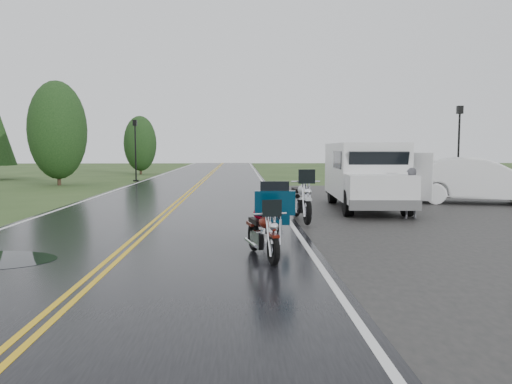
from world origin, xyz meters
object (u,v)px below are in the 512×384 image
motorcycle_red (273,237)px  person_at_van (410,194)px  van_white (348,179)px  lamp_post_far_right (459,147)px  sedan_white (478,181)px  lamp_post_far_left (136,150)px  motorcycle_silver (307,200)px  motorcycle_teal (275,222)px

motorcycle_red → person_at_van: size_ratio=1.28×
van_white → person_at_van: (1.72, -0.64, -0.42)m
van_white → lamp_post_far_right: size_ratio=1.38×
person_at_van → sedan_white: (4.02, 4.07, 0.11)m
motorcycle_red → lamp_post_far_right: 20.16m
sedan_white → lamp_post_far_left: size_ratio=1.34×
motorcycle_red → motorcycle_silver: size_ratio=0.78×
motorcycle_red → person_at_van: (4.48, 5.96, 0.19)m
sedan_white → lamp_post_far_left: 20.78m
lamp_post_far_right → lamp_post_far_left: bearing=159.9°
motorcycle_silver → motorcycle_red: bearing=-107.7°
sedan_white → lamp_post_far_left: bearing=65.4°
person_at_van → lamp_post_far_left: lamp_post_far_left is taller
person_at_van → sedan_white: sedan_white is taller
motorcycle_teal → sedan_white: (8.42, 9.24, 0.15)m
van_white → lamp_post_far_right: bearing=55.3°
person_at_van → lamp_post_far_left: size_ratio=0.38×
van_white → lamp_post_far_left: lamp_post_far_left is taller
motorcycle_silver → lamp_post_far_left: (-8.46, 18.95, 1.24)m
person_at_van → van_white: bearing=-29.2°
motorcycle_red → lamp_post_far_left: 24.67m
person_at_van → motorcycle_red: bearing=44.5°
motorcycle_teal → motorcycle_silver: 3.97m
motorcycle_teal → lamp_post_far_right: size_ratio=0.56×
lamp_post_far_right → person_at_van: bearing=-119.8°
motorcycle_teal → person_at_van: 6.80m
motorcycle_teal → lamp_post_far_left: (-7.32, 22.76, 1.26)m
person_at_van → sedan_white: 5.72m
sedan_white → motorcycle_silver: bearing=142.8°
motorcycle_teal → van_white: (2.69, 5.82, 0.46)m
van_white → person_at_van: 1.88m
motorcycle_red → lamp_post_far_right: bearing=45.0°
motorcycle_red → motorcycle_teal: bearing=71.5°
motorcycle_silver → person_at_van: size_ratio=1.64×
sedan_white → motorcycle_red: bearing=155.7°
person_at_van → motorcycle_teal: bearing=41.0°
person_at_van → motorcycle_silver: bearing=14.2°
motorcycle_teal → lamp_post_far_right: lamp_post_far_right is taller
person_at_van → lamp_post_far_right: 12.75m
lamp_post_far_left → lamp_post_far_right: (18.01, -6.58, 0.20)m
motorcycle_red → van_white: 7.19m
motorcycle_silver → lamp_post_far_left: bearing=111.3°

